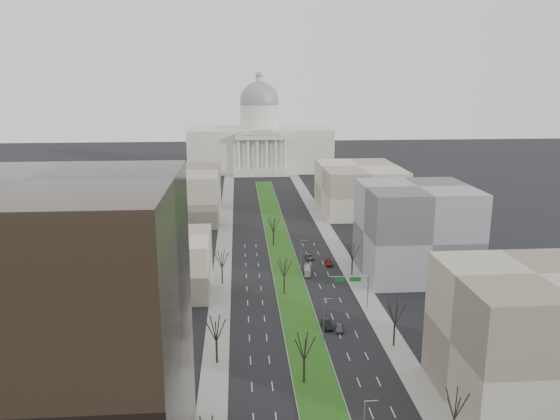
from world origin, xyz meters
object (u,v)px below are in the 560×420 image
car_grey_near (339,328)px  car_grey_far (310,257)px  car_black (327,324)px  car_red (329,263)px  box_van (308,270)px

car_grey_near → car_grey_far: (-0.15, 46.84, -0.07)m
car_black → car_red: 39.94m
car_red → box_van: bearing=-132.3°
car_black → car_grey_far: car_black is taller
car_grey_far → box_van: bearing=-104.0°
car_black → car_red: bearing=78.6°
car_grey_near → box_van: box_van is taller
car_red → box_van: box_van is taller
car_grey_near → car_grey_far: bearing=99.8°
car_grey_near → box_van: bearing=103.4°
car_grey_near → car_red: (4.59, 41.07, -0.01)m
car_grey_near → car_red: car_grey_near is taller
box_van → car_black: bearing=-83.7°
car_grey_near → car_grey_far: size_ratio=0.90×
car_grey_far → box_van: 12.40m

